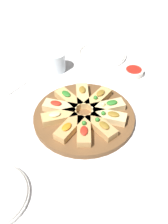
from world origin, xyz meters
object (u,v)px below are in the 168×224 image
Objects in this scene: plate_left at (102,54)px; serving_board at (84,117)px; water_glass at (56,62)px; napkin_stack at (11,83)px; dipping_bowl at (134,72)px.

serving_board is at bearing 9.24° from plate_left.
water_glass is at bearing -137.74° from serving_board.
water_glass is 0.70× the size of napkin_stack.
serving_board is 0.33m from napkin_stack.
napkin_stack is at bearing -40.48° from plate_left.
water_glass is 0.97× the size of dipping_bowl.
serving_board is 1.55× the size of plate_left.
napkin_stack is 1.37× the size of dipping_bowl.
plate_left reaches higher than napkin_stack.
dipping_bowl reaches higher than napkin_stack.
serving_board is 4.29× the size of water_glass.
dipping_bowl is at bearing 117.91° from napkin_stack.
dipping_bowl is at bearing 105.30° from water_glass.
napkin_stack is (0.30, -0.26, -0.00)m from plate_left.
serving_board is 4.15× the size of dipping_bowl.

